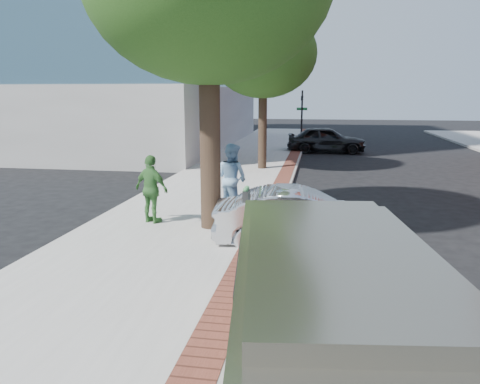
% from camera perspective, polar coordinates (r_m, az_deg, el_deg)
% --- Properties ---
extents(ground, '(120.00, 120.00, 0.00)m').
position_cam_1_polar(ground, '(10.42, -2.67, -8.03)').
color(ground, black).
rests_on(ground, ground).
extents(sidewalk, '(5.00, 60.00, 0.15)m').
position_cam_1_polar(sidewalk, '(18.27, -1.94, 0.89)').
color(sidewalk, '#9E9991').
rests_on(sidewalk, ground).
extents(brick_strip, '(0.60, 60.00, 0.01)m').
position_cam_1_polar(brick_strip, '(17.95, 4.96, 0.91)').
color(brick_strip, brown).
rests_on(brick_strip, sidewalk).
extents(curb, '(0.10, 60.00, 0.15)m').
position_cam_1_polar(curb, '(17.94, 6.07, 0.62)').
color(curb, gray).
rests_on(curb, ground).
extents(office_base, '(18.20, 22.20, 4.00)m').
position_cam_1_polar(office_base, '(35.04, -16.10, 8.84)').
color(office_base, gray).
rests_on(office_base, ground).
extents(signal_near, '(0.70, 0.15, 3.80)m').
position_cam_1_polar(signal_near, '(31.62, 7.55, 9.38)').
color(signal_near, black).
rests_on(signal_near, ground).
extents(tree_far, '(4.80, 4.80, 7.14)m').
position_cam_1_polar(tree_far, '(21.80, 2.85, 16.43)').
color(tree_far, black).
rests_on(tree_far, sidewalk).
extents(parking_meter, '(0.12, 0.32, 1.47)m').
position_cam_1_polar(parking_meter, '(10.00, 0.77, -1.67)').
color(parking_meter, gray).
rests_on(parking_meter, sidewalk).
extents(person_gray, '(0.47, 0.67, 1.73)m').
position_cam_1_polar(person_gray, '(12.55, -3.82, 0.20)').
color(person_gray, silver).
rests_on(person_gray, sidewalk).
extents(person_officer, '(1.24, 1.18, 2.02)m').
position_cam_1_polar(person_officer, '(13.56, -1.00, 1.71)').
color(person_officer, '#8CB6D8').
rests_on(person_officer, sidewalk).
extents(person_green, '(1.16, 0.82, 1.83)m').
position_cam_1_polar(person_green, '(12.66, -10.73, 0.34)').
color(person_green, '#417F39').
rests_on(person_green, sidewalk).
extents(sedan_silver, '(4.29, 1.89, 1.37)m').
position_cam_1_polar(sedan_silver, '(11.13, 7.58, -3.14)').
color(sedan_silver, silver).
rests_on(sedan_silver, ground).
extents(bg_car, '(4.81, 2.03, 1.63)m').
position_cam_1_polar(bg_car, '(29.48, 10.47, 6.31)').
color(bg_car, black).
rests_on(bg_car, ground).
extents(van, '(2.74, 5.64, 2.00)m').
position_cam_1_polar(van, '(5.68, 10.83, -13.83)').
color(van, gray).
rests_on(van, ground).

